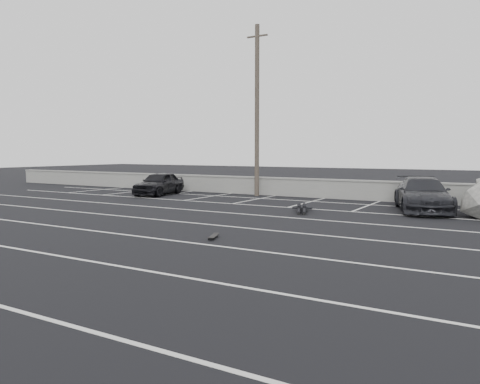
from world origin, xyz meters
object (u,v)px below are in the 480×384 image
Objects in this scene: utility_pole at (257,110)px; person at (302,206)px; car_right at (423,194)px; trash_bin at (423,196)px; car_left at (159,183)px; skateboard at (213,236)px.

utility_pole is 8.62m from person.
car_right reaches higher than trash_bin.
skateboard is (10.51, -9.96, -0.62)m from car_left.
utility_pole reaches higher than skateboard.
person is at bearing -45.91° from utility_pole.
car_left is 14.50m from skateboard.
trash_bin is at bearing -1.23° from utility_pole.
utility_pole reaches higher than car_left.
trash_bin is 0.38× the size of person.
person is (-4.10, -5.00, -0.24)m from trash_bin.
car_right is 10.61m from utility_pole.
car_left is 5.81× the size of skateboard.
car_left is at bearing 143.37° from person.
car_left is at bearing 162.30° from car_right.
car_left is 0.80× the size of car_right.
car_left is 10.72m from person.
person is (10.33, -2.82, -0.45)m from car_left.
car_left is 1.63× the size of person.
car_left is at bearing -171.39° from trash_bin.
person is at bearing -25.98° from car_left.
skateboard is at bearing -54.18° from car_left.
trash_bin is (9.14, -0.20, -4.43)m from utility_pole.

